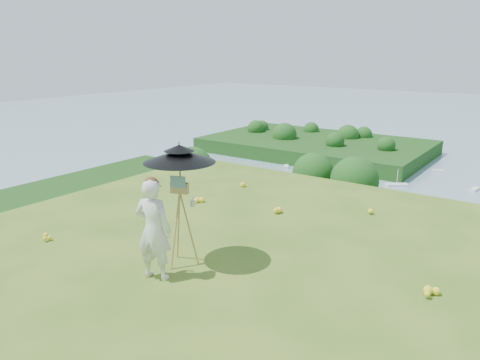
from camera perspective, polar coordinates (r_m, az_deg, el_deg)
The scene contains 7 objects.
ground at distance 6.24m, azimuth 3.19°, elevation -17.38°, with size 14.00×14.00×0.00m, color #3A621C.
peninsula at distance 180.34m, azimuth 9.30°, elevation 4.92°, with size 90.00×60.00×12.00m, color #173A0F, non-canonical shape.
wildflowers at distance 6.39m, azimuth 4.44°, elevation -15.91°, with size 10.00×10.50×0.12m, color yellow, non-canonical shape.
painter at distance 7.16m, azimuth -10.49°, elevation -5.96°, with size 0.58×0.38×1.59m, color white.
field_easel at distance 7.59m, azimuth -7.23°, elevation -4.91°, with size 0.57×0.57×1.50m, color #A98A47, non-canonical shape.
sun_umbrella at distance 7.36m, azimuth -7.35°, elevation 1.60°, with size 1.13×1.13×0.79m, color black, non-canonical shape.
painter_cap at distance 6.93m, azimuth -10.79°, elevation -0.16°, with size 0.22×0.27×0.10m, color #E07B7C, non-canonical shape.
Camera 1 is at (2.76, -4.45, 3.38)m, focal length 35.00 mm.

